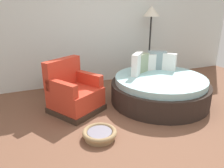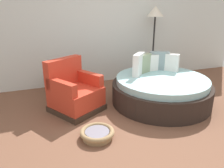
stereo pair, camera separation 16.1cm
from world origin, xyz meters
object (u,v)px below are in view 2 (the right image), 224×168
red_armchair (74,93)px  pet_basket (97,133)px  round_daybed (161,89)px  floor_lamp (155,18)px  side_table (57,75)px

red_armchair → pet_basket: 1.08m
red_armchair → pet_basket: size_ratio=2.15×
round_daybed → red_armchair: size_ratio=1.76×
pet_basket → floor_lamp: bearing=45.5°
floor_lamp → round_daybed: bearing=-112.5°
red_armchair → floor_lamp: bearing=26.0°
red_armchair → floor_lamp: floor_lamp is taller
pet_basket → side_table: bearing=99.1°
red_armchair → side_table: (-0.18, 0.91, 0.10)m
side_table → floor_lamp: floor_lamp is taller
side_table → floor_lamp: 2.65m
round_daybed → red_armchair: round_daybed is taller
round_daybed → side_table: bearing=148.1°
pet_basket → side_table: size_ratio=0.98×
floor_lamp → pet_basket: bearing=-134.5°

